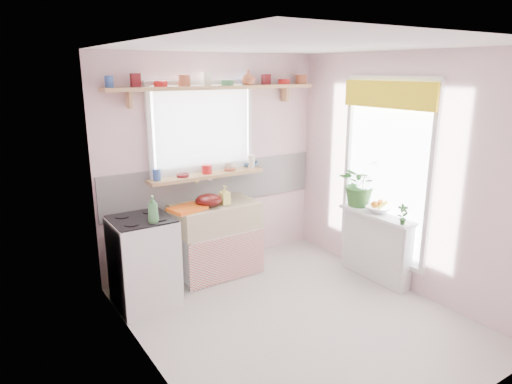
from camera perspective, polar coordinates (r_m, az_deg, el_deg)
room at (r=5.12m, az=5.15°, el=4.41°), size 3.20×3.20×3.20m
sink_unit at (r=5.29m, az=-4.99°, el=-5.79°), size 0.95×0.65×1.11m
cooker at (r=4.73m, az=-13.85°, el=-8.44°), size 0.58×0.58×0.93m
radiator_ledge at (r=5.35m, az=14.75°, el=-6.43°), size 0.22×0.95×0.78m
windowsill at (r=5.25m, az=-6.13°, el=2.08°), size 1.40×0.22×0.04m
pine_shelf at (r=5.18m, az=-4.87°, el=12.89°), size 2.52×0.24×0.04m
shelf_crockery at (r=5.17m, az=-5.12°, el=13.71°), size 2.47×0.11×0.12m
sill_crockery at (r=5.23m, az=-6.15°, el=2.90°), size 1.35×0.11×0.12m
dish_tray at (r=4.95m, az=-8.59°, el=-2.07°), size 0.42×0.35×0.04m
colander at (r=5.06m, az=-5.95°, el=-1.01°), size 0.31×0.31×0.13m
jade_plant at (r=5.40m, az=12.76°, el=1.13°), size 0.62×0.59×0.54m
fruit_bowl at (r=5.25m, az=15.09°, el=-2.09°), size 0.37×0.37×0.07m
herb_pot at (r=4.88m, az=17.88°, el=-2.68°), size 0.14×0.12×0.22m
soap_bottle_sink at (r=5.10m, az=-3.94°, el=-0.38°), size 0.10×0.11×0.21m
sill_cup at (r=5.42m, az=-3.31°, el=3.28°), size 0.14×0.14×0.09m
sill_bowl at (r=5.59m, az=-0.76°, el=3.48°), size 0.24×0.24×0.06m
shelf_vase at (r=5.31m, az=-0.98°, el=14.10°), size 0.19×0.19×0.17m
cooker_bottle at (r=4.38m, az=-12.75°, el=-2.11°), size 0.13×0.13×0.26m
fruit at (r=5.24m, az=15.13°, el=-1.45°), size 0.20×0.14×0.10m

